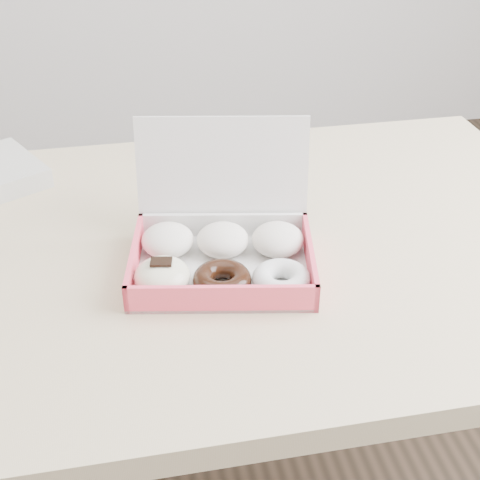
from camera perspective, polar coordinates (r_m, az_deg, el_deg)
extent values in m
cube|color=tan|center=(1.08, -0.96, -0.86)|extent=(1.20, 0.80, 0.04)
cylinder|color=tan|center=(1.72, 15.37, -2.84)|extent=(0.05, 0.05, 0.71)
cube|color=silver|center=(0.99, -1.50, -2.63)|extent=(0.30, 0.24, 0.01)
cube|color=#FF4B63|center=(0.91, -1.58, -5.09)|extent=(0.26, 0.05, 0.04)
cube|color=silver|center=(1.06, -1.46, 1.19)|extent=(0.26, 0.05, 0.04)
cube|color=#FF4B63|center=(0.99, -8.99, -1.73)|extent=(0.04, 0.19, 0.04)
cube|color=#FF4B63|center=(0.99, 6.00, -1.65)|extent=(0.04, 0.19, 0.04)
cube|color=silver|center=(1.04, -1.50, 5.27)|extent=(0.27, 0.09, 0.19)
ellipsoid|color=white|center=(1.02, -6.20, 0.00)|extent=(0.09, 0.09, 0.04)
ellipsoid|color=white|center=(1.02, -1.49, 0.03)|extent=(0.09, 0.09, 0.04)
ellipsoid|color=white|center=(1.02, 3.24, 0.05)|extent=(0.09, 0.09, 0.04)
ellipsoid|color=beige|center=(0.95, -6.65, -3.05)|extent=(0.09, 0.09, 0.04)
cube|color=black|center=(0.93, -6.74, -1.85)|extent=(0.03, 0.03, 0.00)
torus|color=black|center=(0.94, -1.54, -3.41)|extent=(0.10, 0.10, 0.03)
torus|color=white|center=(0.95, 3.55, -3.37)|extent=(0.10, 0.10, 0.03)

